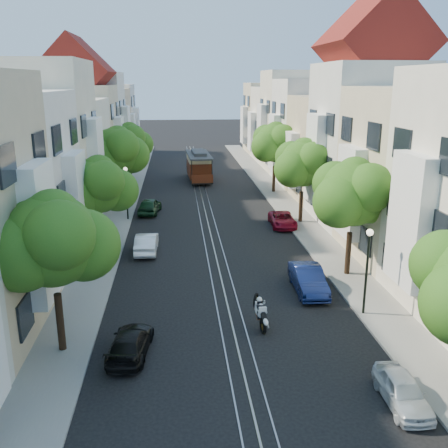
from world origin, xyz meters
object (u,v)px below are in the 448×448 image
object	(u,v)px
tree_w_d	(129,142)
tree_w_c	(118,152)
tree_e_c	(304,165)
parked_car_w_mid	(147,243)
sportbike_rider	(260,311)
parked_car_w_far	(150,206)
tree_w_a	(54,242)
tree_w_b	(99,187)
lamp_west	(126,185)
lamp_east	(368,259)
tree_e_d	(275,143)
tree_e_b	(354,195)
parked_car_e_mid	(308,279)
parked_car_e_near	(402,391)
parked_car_e_far	(282,220)
cable_car	(199,164)
parked_car_w_near	(130,343)

from	to	relation	value
tree_w_d	tree_w_c	bearing A→B (deg)	-90.00
tree_e_c	parked_car_w_mid	size ratio (longest dim) A/B	1.71
sportbike_rider	parked_car_w_far	bearing A→B (deg)	99.89
tree_e_c	tree_w_a	world-z (taller)	tree_w_a
tree_w_b	lamp_west	xyz separation A→B (m)	(0.84, 8.02, -1.55)
tree_w_b	lamp_east	size ratio (longest dim) A/B	1.51
tree_e_c	tree_e_d	bearing A→B (deg)	90.00
tree_w_d	lamp_east	world-z (taller)	tree_w_d
parked_car_w_far	tree_w_c	bearing A→B (deg)	-12.45
tree_e_b	parked_car_e_mid	world-z (taller)	tree_e_b
tree_w_b	parked_car_e_near	world-z (taller)	tree_w_b
parked_car_e_near	parked_car_e_far	xyz separation A→B (m)	(0.45, 21.85, 0.01)
tree_w_a	tree_w_b	size ratio (longest dim) A/B	1.07
tree_e_c	parked_car_w_mid	world-z (taller)	tree_e_c
cable_car	tree_w_b	bearing A→B (deg)	-109.38
tree_e_c	parked_car_e_far	world-z (taller)	tree_e_c
tree_e_d	cable_car	world-z (taller)	tree_e_d
tree_w_c	cable_car	xyz separation A→B (m)	(7.28, 13.18, -3.31)
tree_e_c	cable_car	xyz separation A→B (m)	(-7.12, 18.18, -2.84)
parked_car_w_far	tree_e_c	bearing A→B (deg)	168.92
parked_car_w_mid	parked_car_e_near	bearing A→B (deg)	120.82
parked_car_e_far	parked_car_w_far	xyz separation A→B (m)	(-10.27, 4.91, 0.12)
tree_e_c	lamp_east	distance (m)	16.10
cable_car	parked_car_e_far	bearing A→B (deg)	-76.59
tree_w_a	tree_w_c	bearing A→B (deg)	90.00
tree_e_b	parked_car_e_far	distance (m)	11.13
tree_w_b	parked_car_e_mid	world-z (taller)	tree_w_b
tree_e_d	tree_w_b	size ratio (longest dim) A/B	1.09
sportbike_rider	cable_car	world-z (taller)	cable_car
tree_e_c	tree_w_b	xyz separation A→B (m)	(-14.40, -6.00, -0.20)
parked_car_w_far	lamp_west	bearing A→B (deg)	59.48
lamp_east	sportbike_rider	xyz separation A→B (m)	(-5.08, -0.68, -2.05)
tree_e_d	tree_w_a	xyz separation A→B (m)	(-14.40, -29.00, -0.13)
tree_e_d	sportbike_rider	bearing A→B (deg)	-102.31
tree_e_d	lamp_west	world-z (taller)	tree_e_d
tree_e_b	tree_e_d	world-z (taller)	tree_e_d
parked_car_w_near	lamp_west	bearing A→B (deg)	-77.79
tree_e_b	parked_car_w_mid	xyz separation A→B (m)	(-11.66, 5.18, -4.10)
parked_car_e_near	parked_car_e_mid	bearing A→B (deg)	96.15
parked_car_e_near	lamp_east	bearing A→B (deg)	81.97
cable_car	parked_car_e_near	size ratio (longest dim) A/B	2.51
parked_car_w_near	parked_car_e_mid	bearing A→B (deg)	-140.96
tree_e_d	parked_car_e_near	distance (m)	34.01
tree_e_c	tree_w_b	bearing A→B (deg)	-157.38
tree_e_c	parked_car_w_far	size ratio (longest dim) A/B	1.68
tree_w_d	parked_car_w_mid	xyz separation A→B (m)	(2.74, -21.82, -3.97)
tree_w_a	tree_w_b	xyz separation A→B (m)	(-0.00, 12.00, -0.34)
tree_e_b	tree_e_c	distance (m)	11.00
tree_e_b	lamp_west	bearing A→B (deg)	136.15
tree_e_c	tree_w_a	bearing A→B (deg)	-128.66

